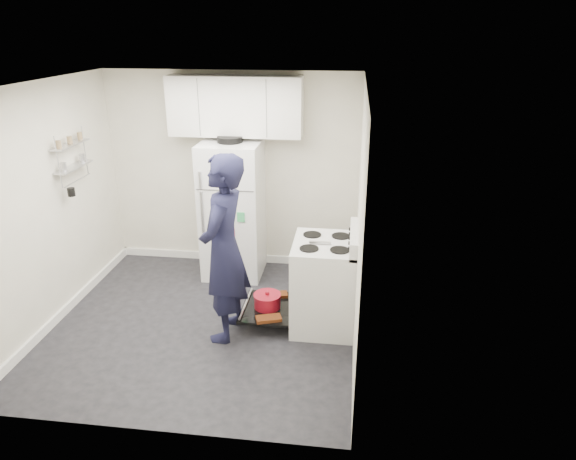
# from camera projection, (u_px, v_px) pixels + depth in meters

# --- Properties ---
(room) EXTENTS (3.21, 3.21, 2.51)m
(room) POSITION_uv_depth(u_px,v_px,m) (195.00, 217.00, 5.13)
(room) COLOR black
(room) RESTS_ON ground
(electric_range) EXTENTS (0.66, 0.76, 1.10)m
(electric_range) POSITION_uv_depth(u_px,v_px,m) (323.00, 285.00, 5.37)
(electric_range) COLOR silver
(electric_range) RESTS_ON ground
(open_oven_door) EXTENTS (0.55, 0.72, 0.23)m
(open_oven_door) POSITION_uv_depth(u_px,v_px,m) (268.00, 304.00, 5.54)
(open_oven_door) COLOR black
(open_oven_door) RESTS_ON ground
(refrigerator) EXTENTS (0.72, 0.74, 1.77)m
(refrigerator) POSITION_uv_depth(u_px,v_px,m) (233.00, 210.00, 6.38)
(refrigerator) COLOR white
(refrigerator) RESTS_ON ground
(upper_cabinets) EXTENTS (1.60, 0.33, 0.70)m
(upper_cabinets) POSITION_uv_depth(u_px,v_px,m) (235.00, 106.00, 6.08)
(upper_cabinets) COLOR silver
(upper_cabinets) RESTS_ON room
(wall_shelf_rack) EXTENTS (0.14, 0.60, 0.61)m
(wall_shelf_rack) POSITION_uv_depth(u_px,v_px,m) (72.00, 156.00, 5.56)
(wall_shelf_rack) COLOR #B2B2B7
(wall_shelf_rack) RESTS_ON room
(person) EXTENTS (0.53, 0.74, 1.91)m
(person) POSITION_uv_depth(u_px,v_px,m) (224.00, 249.00, 5.02)
(person) COLOR black
(person) RESTS_ON ground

